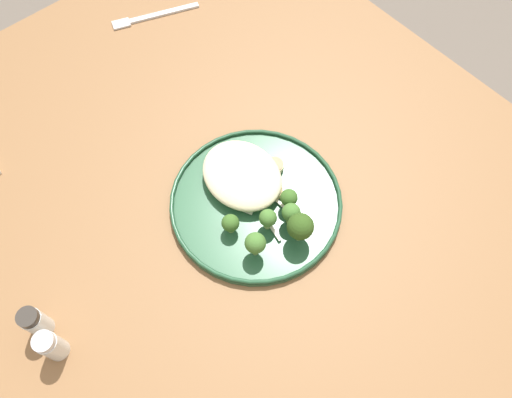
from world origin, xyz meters
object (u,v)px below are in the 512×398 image
(seared_scallop_on_noodles, at_px, (274,191))
(broccoli_floret_center_pile, at_px, (255,243))
(seared_scallop_rear_pale, at_px, (250,181))
(broccoli_floret_tall_stalk, at_px, (230,223))
(seared_scallop_tiny_bay, at_px, (275,166))
(seared_scallop_center_golden, at_px, (243,163))
(seared_scallop_left_edge, at_px, (262,170))
(broccoli_floret_near_rim, at_px, (291,213))
(dinner_fork, at_px, (153,16))
(dinner_plate, at_px, (256,202))
(broccoli_floret_beside_noodles, at_px, (267,217))
(broccoli_floret_right_tilted, at_px, (289,198))
(seared_scallop_front_small, at_px, (225,170))
(broccoli_floret_split_head, at_px, (301,227))
(salt_shaker, at_px, (51,346))
(pepper_shaker, at_px, (36,322))

(seared_scallop_on_noodles, distance_m, broccoli_floret_center_pile, 0.11)
(seared_scallop_rear_pale, bearing_deg, broccoli_floret_tall_stalk, 119.13)
(seared_scallop_tiny_bay, xyz_separation_m, seared_scallop_center_golden, (0.04, 0.04, 0.00))
(seared_scallop_left_edge, xyz_separation_m, broccoli_floret_center_pile, (-0.10, 0.10, 0.02))
(seared_scallop_left_edge, height_order, seared_scallop_center_golden, seared_scallop_left_edge)
(broccoli_floret_near_rim, bearing_deg, seared_scallop_left_edge, -14.44)
(seared_scallop_left_edge, xyz_separation_m, seared_scallop_rear_pale, (-0.00, 0.03, -0.00))
(seared_scallop_center_golden, height_order, dinner_fork, seared_scallop_center_golden)
(dinner_plate, distance_m, broccoli_floret_beside_noodles, 0.06)
(dinner_plate, xyz_separation_m, broccoli_floret_beside_noodles, (-0.04, 0.02, 0.03))
(broccoli_floret_right_tilted, xyz_separation_m, broccoli_floret_center_pile, (-0.03, 0.10, 0.01))
(broccoli_floret_center_pile, bearing_deg, seared_scallop_on_noodles, -57.11)
(seared_scallop_front_small, bearing_deg, broccoli_floret_right_tilted, -161.44)
(seared_scallop_tiny_bay, height_order, seared_scallop_center_golden, seared_scallop_center_golden)
(broccoli_floret_split_head, bearing_deg, seared_scallop_center_golden, -6.48)
(seared_scallop_on_noodles, distance_m, broccoli_floret_beside_noodles, 0.06)
(seared_scallop_left_edge, relative_size, dinner_fork, 0.14)
(broccoli_floret_right_tilted, xyz_separation_m, broccoli_floret_beside_noodles, (-0.00, 0.05, 0.00))
(seared_scallop_on_noodles, bearing_deg, broccoli_floret_beside_noodles, 126.73)
(dinner_fork, bearing_deg, seared_scallop_on_noodles, 169.22)
(broccoli_floret_center_pile, height_order, salt_shaker, salt_shaker)
(broccoli_floret_split_head, bearing_deg, seared_scallop_on_noodles, -14.96)
(broccoli_floret_center_pile, bearing_deg, dinner_fork, -18.73)
(dinner_plate, relative_size, seared_scallop_on_noodles, 9.75)
(broccoli_floret_right_tilted, relative_size, broccoli_floret_tall_stalk, 1.08)
(broccoli_floret_split_head, height_order, salt_shaker, broccoli_floret_split_head)
(seared_scallop_left_edge, bearing_deg, broccoli_floret_right_tilted, 173.67)
(broccoli_floret_center_pile, bearing_deg, seared_scallop_left_edge, -45.25)
(seared_scallop_front_small, xyz_separation_m, dinner_fork, (0.40, -0.13, -0.02))
(seared_scallop_center_golden, bearing_deg, pepper_shaker, 92.15)
(seared_scallop_tiny_bay, xyz_separation_m, salt_shaker, (-0.02, 0.44, 0.01))
(broccoli_floret_split_head, bearing_deg, dinner_plate, 5.89)
(broccoli_floret_right_tilted, bearing_deg, seared_scallop_rear_pale, 15.58)
(seared_scallop_front_small, xyz_separation_m, broccoli_floret_near_rim, (-0.14, -0.02, 0.02))
(seared_scallop_center_golden, xyz_separation_m, broccoli_floret_center_pile, (-0.13, 0.09, 0.03))
(broccoli_floret_tall_stalk, bearing_deg, broccoli_floret_near_rim, -122.09)
(broccoli_floret_center_pile, bearing_deg, seared_scallop_front_small, -21.37)
(broccoli_floret_split_head, bearing_deg, broccoli_floret_center_pile, 69.34)
(broccoli_floret_near_rim, xyz_separation_m, pepper_shaker, (0.12, 0.40, -0.01))
(dinner_fork, bearing_deg, broccoli_floret_tall_stalk, 158.89)
(broccoli_floret_split_head, bearing_deg, dinner_fork, -11.42)
(broccoli_floret_center_pile, bearing_deg, broccoli_floret_near_rim, -87.20)
(salt_shaker, bearing_deg, seared_scallop_rear_pale, -86.37)
(broccoli_floret_split_head, bearing_deg, seared_scallop_front_small, 4.53)
(broccoli_floret_tall_stalk, bearing_deg, broccoli_floret_right_tilted, -105.87)
(broccoli_floret_right_tilted, height_order, broccoli_floret_near_rim, broccoli_floret_near_rim)
(seared_scallop_on_noodles, distance_m, broccoli_floret_near_rim, 0.06)
(seared_scallop_front_small, bearing_deg, dinner_plate, -177.16)
(broccoli_floret_tall_stalk, height_order, salt_shaker, salt_shaker)
(seared_scallop_on_noodles, xyz_separation_m, broccoli_floret_beside_noodles, (-0.04, 0.05, 0.02))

